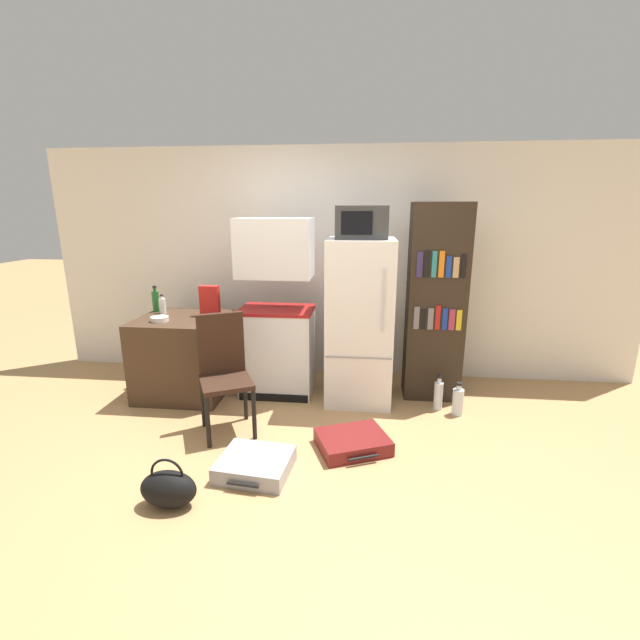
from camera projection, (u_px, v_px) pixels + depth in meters
ground_plane at (290, 469)px, 3.09m from camera, size 24.00×24.00×0.00m
wall_back at (338, 265)px, 4.68m from camera, size 6.40×0.10×2.46m
side_table at (184, 356)px, 4.29m from camera, size 0.83×0.78×0.79m
kitchen_hutch at (277, 316)px, 4.22m from camera, size 0.72×0.52×1.74m
refrigerator at (360, 322)px, 4.07m from camera, size 0.62×0.67×1.56m
microwave at (362, 222)px, 3.84m from camera, size 0.46×0.43×0.29m
bookshelf at (435, 304)px, 4.10m from camera, size 0.54×0.36×1.89m
bottle_green_tall at (156, 301)px, 4.40m from camera, size 0.07×0.07×0.27m
bottle_ketchup_red at (213, 303)px, 4.43m from camera, size 0.09×0.09×0.20m
bottle_milk_white at (162, 305)px, 4.33m from camera, size 0.07×0.07×0.19m
bowl at (160, 319)px, 4.04m from camera, size 0.17×0.17×0.05m
cereal_box at (210, 301)px, 4.23m from camera, size 0.19×0.07×0.30m
chair at (224, 365)px, 3.55m from camera, size 0.54×0.54×0.99m
suitcase_large_flat at (353, 442)px, 3.34m from camera, size 0.64×0.58×0.11m
suitcase_small_flat at (255, 465)px, 3.04m from camera, size 0.54×0.50×0.12m
handbag at (168, 488)px, 2.68m from camera, size 0.36×0.20×0.33m
water_bottle_front at (458, 401)px, 3.88m from camera, size 0.10×0.10×0.31m
water_bottle_middle at (438, 395)px, 3.98m from camera, size 0.08×0.08×0.34m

